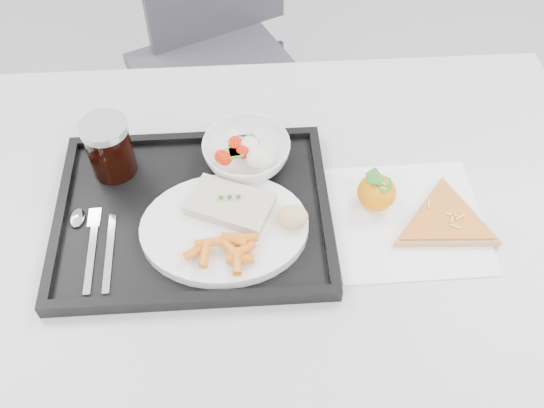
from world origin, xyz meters
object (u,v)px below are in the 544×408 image
salad_bowl (247,153)px  dinner_plate (224,228)px  table (264,239)px  chair (218,35)px  pizza_slice (445,221)px  cola_glass (109,147)px  tangerine (376,192)px  tray (194,214)px

salad_bowl → dinner_plate: bearing=-105.4°
table → salad_bowl: bearing=102.2°
chair → pizza_slice: (0.38, -0.84, 0.22)m
cola_glass → tangerine: size_ratio=1.46×
tray → salad_bowl: (0.09, 0.11, 0.03)m
salad_bowl → tangerine: (0.21, -0.10, -0.00)m
tray → tangerine: (0.30, 0.01, 0.03)m
dinner_plate → tangerine: (0.25, 0.05, 0.01)m
salad_bowl → tangerine: size_ratio=2.05×
dinner_plate → salad_bowl: 0.16m
table → dinner_plate: 0.12m
cola_glass → tangerine: bearing=-12.5°
chair → pizza_slice: chair is taller
dinner_plate → table: bearing=31.0°
cola_glass → pizza_slice: bearing=-14.8°
chair → cola_glass: (-0.17, -0.69, 0.28)m
dinner_plate → cola_glass: bearing=142.1°
dinner_plate → tangerine: size_ratio=3.64×
table → cola_glass: (-0.25, 0.11, 0.14)m
chair → salad_bowl: chair is taller
tray → tangerine: tangerine is taller
table → chair: size_ratio=1.29×
table → pizza_slice: 0.31m
chair → tray: chair is taller
table → salad_bowl: (-0.02, 0.11, 0.11)m
chair → salad_bowl: 0.74m
cola_glass → tangerine: 0.45m
dinner_plate → salad_bowl: bearing=74.6°
chair → salad_bowl: (0.06, -0.69, 0.25)m
dinner_plate → tangerine: bearing=11.0°
pizza_slice → cola_glass: bearing=165.2°
chair → dinner_plate: size_ratio=3.44×
chair → dinner_plate: chair is taller
salad_bowl → tangerine: tangerine is taller
tray → cola_glass: 0.18m
chair → pizza_slice: bearing=-65.4°
cola_glass → pizza_slice: (0.55, -0.15, -0.06)m
chair → cola_glass: 0.77m
tangerine → chair: bearing=109.1°
table → pizza_slice: bearing=-7.2°
tangerine → pizza_slice: size_ratio=0.27×
tray → pizza_slice: (0.41, -0.04, 0.00)m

